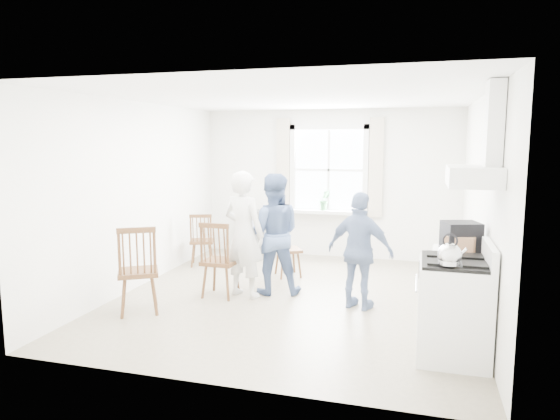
# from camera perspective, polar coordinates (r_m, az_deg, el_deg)

# --- Properties ---
(room_shell) EXTENTS (4.62, 5.12, 2.64)m
(room_shell) POSITION_cam_1_polar(r_m,az_deg,el_deg) (6.43, 1.64, 1.14)
(room_shell) COLOR gray
(room_shell) RESTS_ON ground
(window_assembly) EXTENTS (1.88, 0.24, 1.70)m
(window_assembly) POSITION_cam_1_polar(r_m,az_deg,el_deg) (8.80, 5.55, 4.00)
(window_assembly) COLOR white
(window_assembly) RESTS_ON room_shell
(range_hood) EXTENTS (0.45, 0.76, 0.94)m
(range_hood) POSITION_cam_1_polar(r_m,az_deg,el_deg) (4.87, 21.91, 5.47)
(range_hood) COLOR white
(range_hood) RESTS_ON room_shell
(shelf_unit) EXTENTS (0.40, 0.30, 0.80)m
(shelf_unit) POSITION_cam_1_polar(r_m,az_deg,el_deg) (9.17, -3.31, -2.50)
(shelf_unit) COLOR slate
(shelf_unit) RESTS_ON ground
(gas_stove) EXTENTS (0.68, 0.76, 1.12)m
(gas_stove) POSITION_cam_1_polar(r_m,az_deg,el_deg) (5.11, 19.25, -10.52)
(gas_stove) COLOR white
(gas_stove) RESTS_ON ground
(kettle) EXTENTS (0.21, 0.21, 0.30)m
(kettle) POSITION_cam_1_polar(r_m,az_deg,el_deg) (4.70, 18.80, -4.92)
(kettle) COLOR silver
(kettle) RESTS_ON gas_stove
(low_cabinet) EXTENTS (0.50, 0.55, 0.90)m
(low_cabinet) POSITION_cam_1_polar(r_m,az_deg,el_deg) (5.79, 19.53, -8.70)
(low_cabinet) COLOR white
(low_cabinet) RESTS_ON ground
(stereo_stack) EXTENTS (0.43, 0.41, 0.32)m
(stereo_stack) POSITION_cam_1_polar(r_m,az_deg,el_deg) (5.58, 19.98, -2.91)
(stereo_stack) COLOR black
(stereo_stack) RESTS_ON low_cabinet
(cardboard_box) EXTENTS (0.34, 0.28, 0.19)m
(cardboard_box) POSITION_cam_1_polar(r_m,az_deg,el_deg) (5.49, 19.93, -3.77)
(cardboard_box) COLOR #9C6E4B
(cardboard_box) RESTS_ON low_cabinet
(windsor_chair_a) EXTENTS (0.48, 0.47, 0.89)m
(windsor_chair_a) POSITION_cam_1_polar(r_m,az_deg,el_deg) (8.27, -9.00, -2.75)
(windsor_chair_a) COLOR #4C2E18
(windsor_chair_a) RESTS_ON ground
(windsor_chair_b) EXTENTS (0.45, 0.44, 1.02)m
(windsor_chair_b) POSITION_cam_1_polar(r_m,az_deg,el_deg) (6.57, -7.25, -4.77)
(windsor_chair_b) COLOR #4C2E18
(windsor_chair_b) RESTS_ON ground
(windsor_chair_c) EXTENTS (0.62, 0.62, 1.08)m
(windsor_chair_c) POSITION_cam_1_polar(r_m,az_deg,el_deg) (6.11, -15.97, -5.62)
(windsor_chair_c) COLOR #4C2E18
(windsor_chair_c) RESTS_ON ground
(person_left) EXTENTS (0.77, 0.77, 1.68)m
(person_left) POSITION_cam_1_polar(r_m,az_deg,el_deg) (6.59, -4.15, -2.78)
(person_left) COLOR silver
(person_left) RESTS_ON ground
(person_mid) EXTENTS (0.98, 0.98, 1.63)m
(person_mid) POSITION_cam_1_polar(r_m,az_deg,el_deg) (6.72, -0.85, -2.75)
(person_mid) COLOR #495E88
(person_mid) RESTS_ON ground
(person_right) EXTENTS (1.07, 1.07, 1.45)m
(person_right) POSITION_cam_1_polar(r_m,az_deg,el_deg) (6.18, 9.14, -4.65)
(person_right) COLOR navy
(person_right) RESTS_ON ground
(potted_plant) EXTENTS (0.25, 0.25, 0.35)m
(potted_plant) POSITION_cam_1_polar(r_m,az_deg,el_deg) (8.76, 5.11, 1.13)
(potted_plant) COLOR #357840
(potted_plant) RESTS_ON window_assembly
(windsor_chair_d) EXTENTS (0.51, 0.51, 0.89)m
(windsor_chair_d) POSITION_cam_1_polar(r_m,az_deg,el_deg) (7.57, 0.23, -3.61)
(windsor_chair_d) COLOR #4C2E18
(windsor_chair_d) RESTS_ON ground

